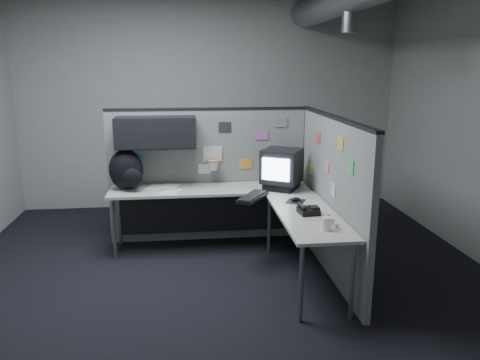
{
  "coord_description": "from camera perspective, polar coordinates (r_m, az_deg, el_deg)",
  "views": [
    {
      "loc": [
        -0.35,
        -4.26,
        2.1
      ],
      "look_at": [
        0.18,
        0.35,
        0.97
      ],
      "focal_mm": 35.0,
      "sensor_mm": 36.0,
      "label": 1
    }
  ],
  "objects": [
    {
      "name": "room",
      "position": [
        4.36,
        5.63,
        13.54
      ],
      "size": [
        5.62,
        5.62,
        3.22
      ],
      "color": "black",
      "rests_on": "ground"
    },
    {
      "name": "partition_back",
      "position": [
        5.6,
        -5.42,
        2.23
      ],
      "size": [
        2.44,
        0.42,
        1.63
      ],
      "color": "gray",
      "rests_on": "ground"
    },
    {
      "name": "partition_right",
      "position": [
        4.87,
        11.03,
        -1.85
      ],
      "size": [
        0.07,
        2.23,
        1.63
      ],
      "color": "gray",
      "rests_on": "ground"
    },
    {
      "name": "desk",
      "position": [
        5.2,
        -0.78,
        -2.96
      ],
      "size": [
        2.31,
        2.11,
        0.73
      ],
      "color": "#B6B5A4",
      "rests_on": "ground"
    },
    {
      "name": "monitor",
      "position": [
        5.36,
        5.12,
        1.4
      ],
      "size": [
        0.55,
        0.55,
        0.46
      ],
      "rotation": [
        0.0,
        0.0,
        0.26
      ],
      "color": "black",
      "rests_on": "desk"
    },
    {
      "name": "keyboard",
      "position": [
        4.97,
        1.53,
        -2.08
      ],
      "size": [
        0.41,
        0.52,
        0.04
      ],
      "rotation": [
        0.0,
        0.0,
        0.24
      ],
      "color": "black",
      "rests_on": "desk"
    },
    {
      "name": "mouse",
      "position": [
        4.91,
        6.79,
        -2.45
      ],
      "size": [
        0.25,
        0.27,
        0.05
      ],
      "rotation": [
        0.0,
        0.0,
        0.33
      ],
      "color": "black",
      "rests_on": "desk"
    },
    {
      "name": "phone",
      "position": [
        4.52,
        8.29,
        -3.65
      ],
      "size": [
        0.2,
        0.21,
        0.09
      ],
      "rotation": [
        0.0,
        0.0,
        -0.08
      ],
      "color": "black",
      "rests_on": "desk"
    },
    {
      "name": "bottles",
      "position": [
        4.22,
        10.93,
        -5.05
      ],
      "size": [
        0.13,
        0.18,
        0.08
      ],
      "rotation": [
        0.0,
        0.0,
        -0.22
      ],
      "color": "silver",
      "rests_on": "desk"
    },
    {
      "name": "cup",
      "position": [
        4.1,
        10.49,
        -5.26
      ],
      "size": [
        0.09,
        0.09,
        0.12
      ],
      "primitive_type": "cylinder",
      "rotation": [
        0.0,
        0.0,
        -0.06
      ],
      "color": "white",
      "rests_on": "desk"
    },
    {
      "name": "papers",
      "position": [
        5.48,
        -10.03,
        -0.98
      ],
      "size": [
        0.7,
        0.54,
        0.01
      ],
      "rotation": [
        0.0,
        0.0,
        -0.37
      ],
      "color": "white",
      "rests_on": "desk"
    },
    {
      "name": "backpack",
      "position": [
        5.44,
        -13.65,
        1.15
      ],
      "size": [
        0.43,
        0.39,
        0.47
      ],
      "rotation": [
        0.0,
        0.0,
        0.21
      ],
      "color": "black",
      "rests_on": "desk"
    }
  ]
}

